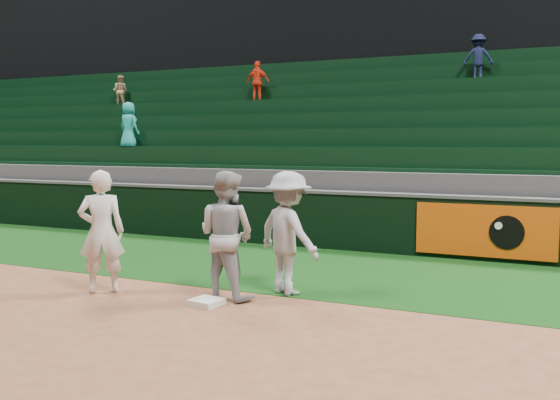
# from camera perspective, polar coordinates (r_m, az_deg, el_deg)

# --- Properties ---
(ground) EXTENTS (70.00, 70.00, 0.00)m
(ground) POSITION_cam_1_polar(r_m,az_deg,el_deg) (8.90, -6.17, -9.63)
(ground) COLOR brown
(ground) RESTS_ON ground
(foul_grass) EXTENTS (36.00, 4.20, 0.01)m
(foul_grass) POSITION_cam_1_polar(r_m,az_deg,el_deg) (11.49, 1.71, -6.16)
(foul_grass) COLOR black
(foul_grass) RESTS_ON ground
(upper_deck) EXTENTS (40.00, 12.00, 12.00)m
(upper_deck) POSITION_cam_1_polar(r_m,az_deg,el_deg) (25.45, 15.30, 13.51)
(upper_deck) COLOR black
(upper_deck) RESTS_ON ground
(first_base) EXTENTS (0.45, 0.45, 0.09)m
(first_base) POSITION_cam_1_polar(r_m,az_deg,el_deg) (8.94, -6.76, -9.26)
(first_base) COLOR silver
(first_base) RESTS_ON ground
(first_baseman) EXTENTS (0.82, 0.77, 1.87)m
(first_baseman) POSITION_cam_1_polar(r_m,az_deg,el_deg) (9.83, -16.01, -2.80)
(first_baseman) COLOR silver
(first_baseman) RESTS_ON ground
(baserunner) EXTENTS (0.99, 0.81, 1.88)m
(baserunner) POSITION_cam_1_polar(r_m,az_deg,el_deg) (9.13, -4.92, -3.21)
(baserunner) COLOR #9B9EA5
(baserunner) RESTS_ON ground
(base_coach) EXTENTS (1.37, 1.13, 1.85)m
(base_coach) POSITION_cam_1_polar(r_m,az_deg,el_deg) (9.36, 0.75, -3.03)
(base_coach) COLOR #9E9FAB
(base_coach) RESTS_ON foul_grass
(field_wall) EXTENTS (36.00, 0.45, 1.25)m
(field_wall) POSITION_cam_1_polar(r_m,az_deg,el_deg) (13.40, 5.60, -1.82)
(field_wall) COLOR black
(field_wall) RESTS_ON ground
(stadium_seating) EXTENTS (36.00, 5.95, 5.14)m
(stadium_seating) POSITION_cam_1_polar(r_m,az_deg,el_deg) (16.92, 9.86, 3.24)
(stadium_seating) COLOR #3A3A3C
(stadium_seating) RESTS_ON ground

